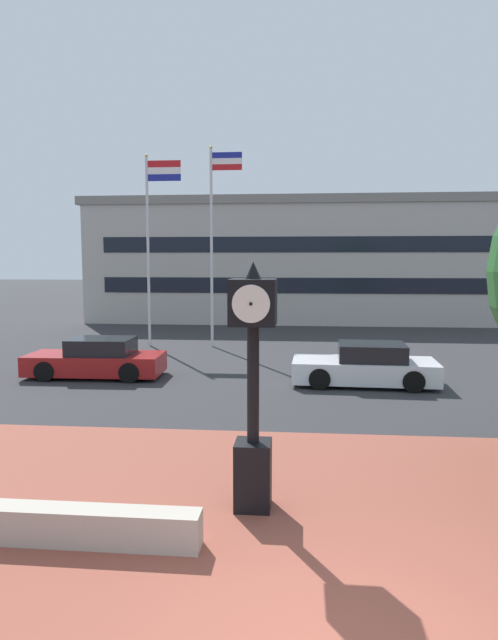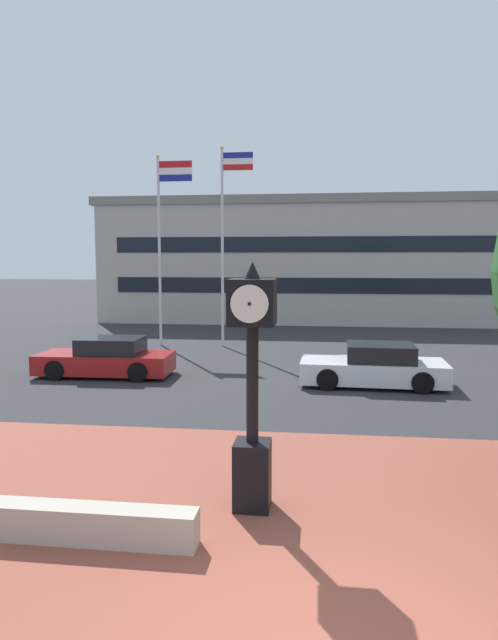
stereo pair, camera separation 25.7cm
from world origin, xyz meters
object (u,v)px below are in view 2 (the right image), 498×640
car_street_near (374,367)px  flagpole_primary (163,235)px  street_clock (252,385)px  car_street_mid (107,359)px  civic_building (323,260)px  flagpole_secondary (225,234)px

car_street_near → flagpole_primary: bearing=52.8°
flagpole_primary → car_street_near: bearing=-39.4°
street_clock → car_street_near: 9.34m
car_street_near → flagpole_primary: 11.87m
street_clock → flagpole_primary: size_ratio=0.45×
car_street_mid → civic_building: bearing=-20.9°
car_street_mid → flagpole_secondary: flagpole_secondary is taller
car_street_mid → civic_building: 21.99m
flagpole_primary → flagpole_secondary: bearing=0.0°
car_street_near → civic_building: civic_building is taller
street_clock → flagpole_primary: (-5.80, 15.84, 2.96)m
street_clock → flagpole_secondary: (-3.03, 15.84, 2.99)m
car_street_near → car_street_mid: same height
street_clock → car_street_mid: 10.99m
car_street_mid → civic_building: civic_building is taller
car_street_mid → civic_building: (7.28, 20.50, 3.22)m
street_clock → flagpole_secondary: bearing=101.2°
flagpole_primary → civic_building: 15.63m
car_street_mid → street_clock: bearing=-148.6°
civic_building → flagpole_primary: bearing=-117.5°
car_street_near → civic_building: 21.14m
flagpole_secondary → car_street_mid: bearing=-113.3°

